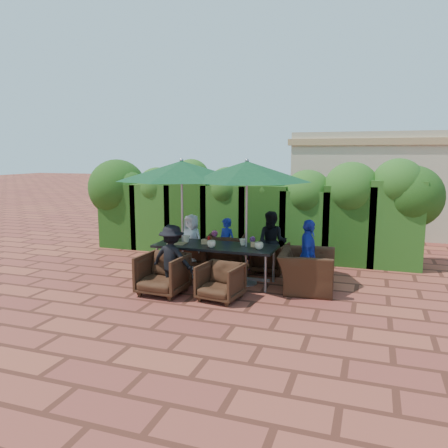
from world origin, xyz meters
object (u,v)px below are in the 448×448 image
(umbrella_right, at_px, (247,172))
(chair_far_left, at_px, (192,250))
(chair_far_mid, at_px, (226,250))
(chair_near_left, at_px, (163,272))
(dining_table, at_px, (215,249))
(chair_near_right, at_px, (220,280))
(chair_end_right, at_px, (307,264))
(chair_far_right, at_px, (270,256))
(umbrella_left, at_px, (182,171))

(umbrella_right, relative_size, chair_far_left, 3.29)
(chair_far_mid, distance_m, chair_near_left, 2.10)
(dining_table, xyz_separation_m, umbrella_right, (0.62, 0.06, 1.54))
(dining_table, xyz_separation_m, chair_near_right, (0.47, -1.03, -0.32))
(chair_far_left, xyz_separation_m, chair_far_mid, (0.83, -0.02, 0.05))
(chair_near_left, xyz_separation_m, chair_end_right, (2.46, 1.10, 0.09))
(chair_far_mid, distance_m, chair_far_right, 0.99)
(chair_far_right, bearing_deg, umbrella_left, 38.67)
(dining_table, height_order, chair_far_mid, chair_far_mid)
(dining_table, bearing_deg, umbrella_left, 178.75)
(dining_table, height_order, chair_near_left, chair_near_left)
(chair_far_mid, height_order, chair_near_right, chair_far_mid)
(chair_far_left, distance_m, chair_near_left, 2.07)
(umbrella_left, distance_m, chair_far_right, 2.66)
(chair_end_right, bearing_deg, umbrella_right, 85.07)
(chair_far_left, bearing_deg, chair_far_mid, 170.35)
(chair_far_mid, bearing_deg, umbrella_left, 48.49)
(umbrella_left, bearing_deg, umbrella_right, 1.71)
(chair_far_mid, bearing_deg, chair_far_left, -9.97)
(dining_table, xyz_separation_m, chair_far_mid, (-0.10, 0.97, -0.25))
(chair_far_left, relative_size, chair_near_left, 0.92)
(chair_near_right, bearing_deg, chair_far_mid, 114.46)
(umbrella_right, bearing_deg, chair_far_left, 149.17)
(umbrella_right, bearing_deg, chair_near_left, -138.55)
(dining_table, xyz_separation_m, umbrella_left, (-0.72, 0.02, 1.54))
(chair_far_left, bearing_deg, chair_end_right, 152.75)
(umbrella_left, relative_size, chair_end_right, 2.33)
(dining_table, bearing_deg, chair_near_right, -65.51)
(chair_far_left, xyz_separation_m, chair_near_right, (1.40, -2.01, -0.02))
(chair_near_right, bearing_deg, dining_table, 122.97)
(dining_table, bearing_deg, chair_far_mid, 96.08)
(chair_near_left, relative_size, chair_near_right, 1.15)
(chair_near_left, bearing_deg, umbrella_left, 96.86)
(chair_far_mid, relative_size, chair_near_right, 1.20)
(umbrella_right, bearing_deg, umbrella_left, -178.29)
(umbrella_left, distance_m, umbrella_right, 1.34)
(chair_far_left, distance_m, chair_near_right, 2.45)
(chair_far_left, height_order, chair_far_right, chair_far_left)
(dining_table, relative_size, chair_far_mid, 2.83)
(umbrella_right, xyz_separation_m, chair_far_left, (-1.56, 0.93, -1.83))
(dining_table, relative_size, umbrella_right, 0.98)
(umbrella_right, distance_m, chair_end_right, 2.09)
(chair_far_left, height_order, chair_far_mid, chair_far_mid)
(umbrella_right, distance_m, chair_far_mid, 2.13)
(umbrella_right, bearing_deg, chair_near_right, -98.24)
(chair_near_right, bearing_deg, chair_far_right, 87.13)
(chair_far_left, bearing_deg, chair_near_left, 89.89)
(dining_table, distance_m, umbrella_left, 1.70)
(chair_far_mid, height_order, chair_end_right, chair_end_right)
(chair_far_left, xyz_separation_m, chair_end_right, (2.75, -0.95, 0.12))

